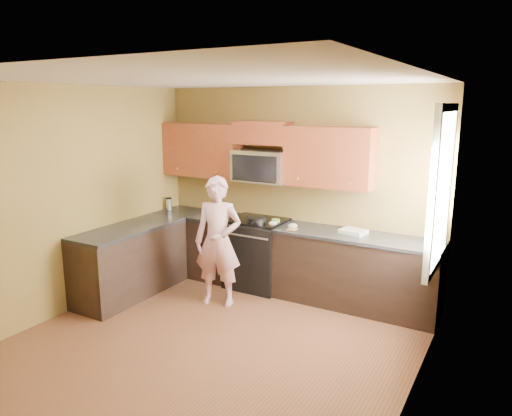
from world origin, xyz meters
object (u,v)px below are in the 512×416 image
Objects in this scene: woman at (218,242)px; frying_pan at (257,221)px; stove at (257,253)px; butter_tub at (276,224)px; microwave at (262,181)px; travel_mug at (169,210)px.

frying_pan is at bearing 58.38° from woman.
butter_tub is (0.28, 0.02, 0.45)m from stove.
frying_pan is (0.05, -0.22, -0.50)m from microwave.
microwave is 1.60m from travel_mug.
microwave reaches higher than butter_tub.
frying_pan is 1.55m from travel_mug.
microwave is 1.74× the size of frying_pan.
woman is at bearing -99.83° from stove.
microwave is 1.09m from woman.
frying_pan is (0.05, -0.10, 0.47)m from stove.
woman is at bearing -98.44° from microwave.
woman is 0.87m from butter_tub.
frying_pan is 3.94× the size of butter_tub.
stove is at bearing -176.63° from butter_tub.
travel_mug reaches higher than frying_pan.
woman reaches higher than frying_pan.
butter_tub is (0.23, 0.11, -0.03)m from frying_pan.
woman is (-0.13, -0.75, 0.33)m from stove.
travel_mug is (-1.78, -0.04, 0.00)m from butter_tub.
microwave is (0.00, 0.12, 0.97)m from stove.
frying_pan is at bearing -77.18° from microwave.
frying_pan is (0.18, 0.65, 0.14)m from woman.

